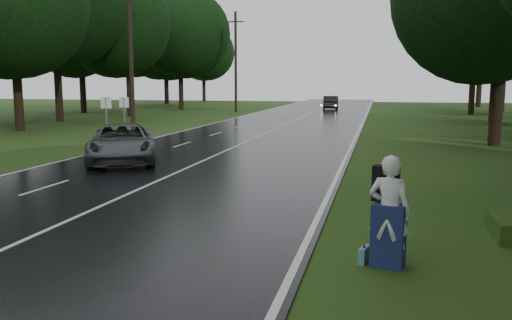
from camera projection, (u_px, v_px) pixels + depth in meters
The scene contains 17 objects.
ground at pixel (100, 208), 14.25m from camera, with size 160.00×160.00×0.00m, color #264314.
road at pixel (262, 135), 33.53m from camera, with size 12.00×140.00×0.04m, color black.
lane_center at pixel (262, 135), 33.52m from camera, with size 0.12×140.00×0.01m, color silver.
grey_car at pixel (122, 143), 22.10m from camera, with size 2.63×5.70×1.58m, color #505356.
far_car at pixel (330, 103), 63.89m from camera, with size 1.73×4.97×1.64m, color black.
hitchhiker at pixel (389, 215), 9.65m from camera, with size 0.85×0.80×2.06m.
suitcase at pixel (364, 255), 9.95m from camera, with size 0.12×0.42×0.30m, color teal.
utility_pole_mid at pixel (134, 133), 35.01m from camera, with size 1.80×0.28×10.57m, color black, non-canonical shape.
utility_pole_far at pixel (236, 112), 59.66m from camera, with size 1.80×0.28×10.91m, color black, non-canonical shape.
road_sign_a at pixel (108, 144), 29.09m from camera, with size 0.61×0.10×2.53m, color white, non-canonical shape.
road_sign_b at pixel (125, 140), 31.10m from camera, with size 0.59×0.10×2.46m, color white, non-canonical shape.
tree_left_d at pixel (20, 131), 36.88m from camera, with size 9.11×9.11×14.24m, color black, non-canonical shape.
tree_left_e at pixel (131, 116), 52.10m from camera, with size 9.60×9.60×14.99m, color black, non-canonical shape.
tree_left_f at pixel (181, 110), 64.66m from camera, with size 9.67×9.67×15.11m, color black, non-canonical shape.
tree_right_d at pixel (494, 146), 28.25m from camera, with size 8.21×8.21×12.84m, color black, non-canonical shape.
tree_right_e at pixel (491, 124), 42.99m from camera, with size 9.19×9.19×14.36m, color black, non-canonical shape.
tree_right_f at pixel (471, 115), 54.99m from camera, with size 8.43×8.43×13.18m, color black, non-canonical shape.
Camera 1 is at (7.21, -12.61, 3.34)m, focal length 37.55 mm.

